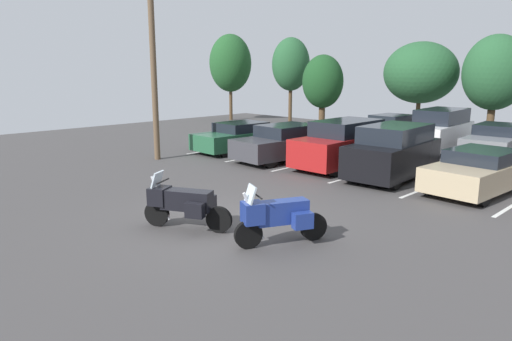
% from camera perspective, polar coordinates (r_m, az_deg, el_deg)
% --- Properties ---
extents(ground, '(44.00, 44.00, 0.10)m').
position_cam_1_polar(ground, '(12.13, -4.89, -6.68)').
color(ground, '#423F3F').
extents(motorcycle_touring, '(2.11, 1.38, 1.41)m').
position_cam_1_polar(motorcycle_touring, '(11.64, -8.85, -3.88)').
color(motorcycle_touring, black).
rests_on(motorcycle_touring, ground).
extents(motorcycle_second, '(1.25, 2.06, 1.43)m').
position_cam_1_polar(motorcycle_second, '(10.48, 2.70, -5.56)').
color(motorcycle_second, black).
rests_on(motorcycle_second, ground).
extents(parking_stripes, '(13.67, 4.80, 0.01)m').
position_cam_1_polar(parking_stripes, '(19.12, 9.81, 0.36)').
color(parking_stripes, silver).
rests_on(parking_stripes, ground).
extents(car_green, '(2.04, 4.63, 1.39)m').
position_cam_1_polar(car_green, '(22.62, -2.01, 4.10)').
color(car_green, '#235638').
rests_on(car_green, ground).
extents(car_charcoal, '(2.25, 4.92, 1.53)m').
position_cam_1_polar(car_charcoal, '(20.36, 3.61, 3.39)').
color(car_charcoal, '#38383D').
rests_on(car_charcoal, ground).
extents(car_red, '(1.96, 4.48, 1.88)m').
position_cam_1_polar(car_red, '(19.07, 10.40, 3.16)').
color(car_red, maroon).
rests_on(car_red, ground).
extents(car_black, '(2.17, 4.36, 1.93)m').
position_cam_1_polar(car_black, '(17.50, 16.34, 2.14)').
color(car_black, black).
rests_on(car_black, ground).
extents(car_tan, '(2.17, 4.32, 1.37)m').
position_cam_1_polar(car_tan, '(16.54, 25.47, -0.09)').
color(car_tan, tan).
rests_on(car_tan, ground).
extents(car_far_champagne, '(2.03, 4.73, 1.54)m').
position_cam_1_polar(car_far_champagne, '(25.59, 15.77, 4.73)').
color(car_far_champagne, '#C1B289').
rests_on(car_far_champagne, ground).
extents(car_far_white, '(2.16, 4.75, 2.00)m').
position_cam_1_polar(car_far_white, '(24.43, 21.40, 4.61)').
color(car_far_white, white).
rests_on(car_far_white, ground).
extents(car_far_grey, '(2.25, 4.85, 1.50)m').
position_cam_1_polar(car_far_grey, '(23.36, 27.27, 3.16)').
color(car_far_grey, slate).
rests_on(car_far_grey, ground).
extents(utility_pole, '(0.25, 1.80, 9.27)m').
position_cam_1_polar(utility_pole, '(20.72, -12.48, 14.52)').
color(utility_pole, brown).
rests_on(utility_pole, ground).
extents(tree_rear, '(2.67, 2.67, 6.08)m').
position_cam_1_polar(tree_rear, '(34.09, 4.26, 12.75)').
color(tree_rear, '#4C3823').
rests_on(tree_rear, ground).
extents(tree_center_right, '(4.51, 4.51, 5.56)m').
position_cam_1_polar(tree_center_right, '(31.54, 19.40, 11.16)').
color(tree_center_right, '#4C3823').
rests_on(tree_center_right, ground).
extents(tree_center, '(3.21, 3.21, 6.51)m').
position_cam_1_polar(tree_center, '(36.79, -3.13, 12.91)').
color(tree_center, '#4C3823').
rests_on(tree_center, ground).
extents(tree_right, '(2.53, 2.53, 4.76)m').
position_cam_1_polar(tree_right, '(29.68, 8.13, 10.63)').
color(tree_right, '#4C3823').
rests_on(tree_right, ground).
extents(tree_center_left, '(3.48, 3.48, 5.78)m').
position_cam_1_polar(tree_center_left, '(29.68, 27.11, 10.54)').
color(tree_center_left, '#4C3823').
rests_on(tree_center_left, ground).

